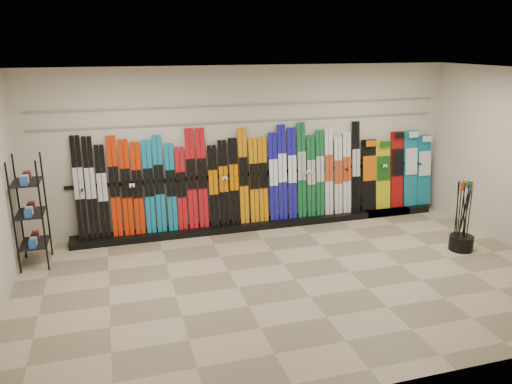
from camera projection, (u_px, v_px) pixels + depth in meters
name	position (u px, v px, depth m)	size (l,w,h in m)	color
floor	(296.00, 279.00, 7.42)	(8.00, 8.00, 0.00)	#85775C
back_wall	(249.00, 148.00, 9.28)	(8.00, 8.00, 0.00)	beige
ceiling	(301.00, 73.00, 6.55)	(8.00, 8.00, 0.00)	silver
ski_rack_base	(264.00, 223.00, 9.55)	(8.00, 0.40, 0.12)	black
skis	(228.00, 180.00, 9.16)	(5.36, 0.24, 1.82)	black
snowboards	(397.00, 172.00, 10.18)	(1.59, 0.24, 1.55)	black
accessory_rack	(30.00, 212.00, 7.70)	(0.40, 0.60, 1.74)	black
pole_bin	(461.00, 243.00, 8.45)	(0.40, 0.40, 0.25)	black
ski_poles	(463.00, 216.00, 8.31)	(0.29, 0.32, 1.18)	black
slatwall_rail_0	(250.00, 121.00, 9.12)	(7.60, 0.02, 0.03)	gray
slatwall_rail_1	(249.00, 105.00, 9.03)	(7.60, 0.02, 0.03)	gray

